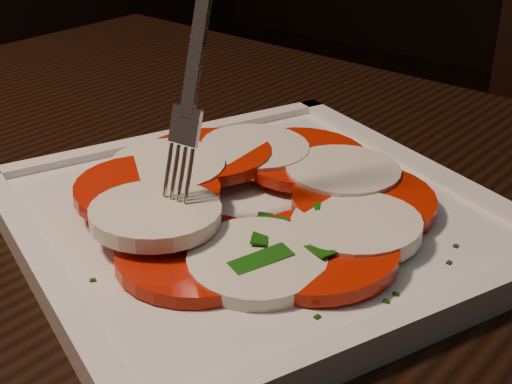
# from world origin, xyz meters

# --- Properties ---
(plate) EXTENTS (0.39, 0.39, 0.01)m
(plate) POSITION_xyz_m (-0.10, 0.20, 0.76)
(plate) COLOR silver
(plate) RESTS_ON table
(caprese_salad) EXTENTS (0.25, 0.24, 0.03)m
(caprese_salad) POSITION_xyz_m (-0.10, 0.20, 0.78)
(caprese_salad) COLOR #BC1204
(caprese_salad) RESTS_ON plate
(fork) EXTENTS (0.03, 0.06, 0.18)m
(fork) POSITION_xyz_m (-0.13, 0.19, 0.88)
(fork) COLOR white
(fork) RESTS_ON caprese_salad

